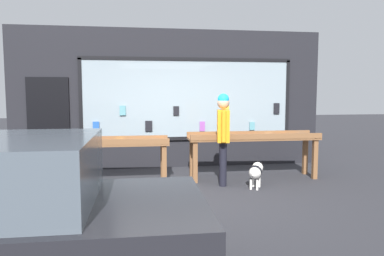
% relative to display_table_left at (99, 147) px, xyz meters
% --- Properties ---
extents(ground_plane, '(40.00, 40.00, 0.00)m').
position_rel_display_table_left_xyz_m(ground_plane, '(1.54, -0.93, -0.72)').
color(ground_plane, '#2D2D33').
extents(shopfront_facade, '(7.23, 0.29, 3.22)m').
position_rel_display_table_left_xyz_m(shopfront_facade, '(1.52, 1.46, 0.88)').
color(shopfront_facade, black).
rests_on(shopfront_facade, ground_plane).
extents(display_table_left, '(2.69, 0.66, 0.90)m').
position_rel_display_table_left_xyz_m(display_table_left, '(0.00, 0.00, 0.00)').
color(display_table_left, brown).
rests_on(display_table_left, ground_plane).
extents(display_table_right, '(2.69, 0.69, 0.95)m').
position_rel_display_table_left_xyz_m(display_table_right, '(3.07, -0.00, 0.04)').
color(display_table_right, brown).
rests_on(display_table_right, ground_plane).
extents(person_browsing, '(0.31, 0.67, 1.75)m').
position_rel_display_table_left_xyz_m(person_browsing, '(2.33, -0.45, 0.31)').
color(person_browsing, black).
rests_on(person_browsing, ground_plane).
extents(small_dog, '(0.41, 0.54, 0.45)m').
position_rel_display_table_left_xyz_m(small_dog, '(2.89, -0.76, -0.42)').
color(small_dog, white).
rests_on(small_dog, ground_plane).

